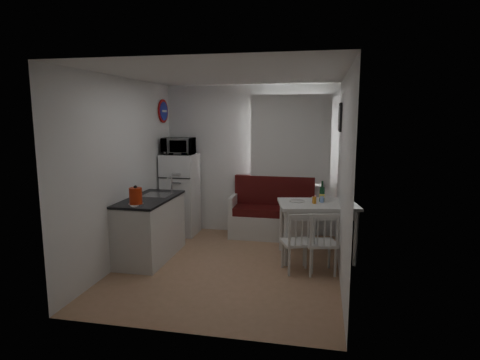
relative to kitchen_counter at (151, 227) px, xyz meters
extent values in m
cube|color=tan|center=(1.20, -0.16, -0.46)|extent=(3.00, 3.50, 0.02)
cube|color=white|center=(1.20, -0.16, 2.14)|extent=(3.00, 3.50, 0.02)
cube|color=white|center=(1.20, 1.59, 0.84)|extent=(3.00, 0.02, 2.60)
cube|color=white|center=(1.20, -1.91, 0.84)|extent=(3.00, 0.02, 2.60)
cube|color=white|center=(-0.30, -0.16, 0.84)|extent=(0.02, 3.50, 2.60)
cube|color=white|center=(2.70, -0.16, 0.84)|extent=(0.02, 3.50, 2.60)
cube|color=silver|center=(1.90, 1.56, 1.17)|extent=(1.22, 0.06, 1.47)
cube|color=silver|center=(1.90, 1.49, 1.22)|extent=(1.35, 0.02, 1.50)
cube|color=silver|center=(0.00, -0.01, -0.03)|extent=(0.60, 1.30, 0.86)
cube|color=black|center=(0.00, -0.01, 0.43)|extent=(0.62, 1.32, 0.03)
cube|color=#99999E|center=(0.02, 0.24, 0.39)|extent=(0.40, 0.40, 0.10)
cylinder|color=silver|center=(0.18, 0.42, 0.57)|extent=(0.02, 0.02, 0.26)
cylinder|color=#1B2AA6|center=(-0.27, 1.29, 1.69)|extent=(0.03, 0.40, 0.40)
cube|color=black|center=(2.67, 0.94, 1.59)|extent=(0.04, 0.52, 0.42)
cube|color=silver|center=(1.64, 1.32, -0.25)|extent=(1.45, 0.56, 0.40)
cube|color=#521212|center=(1.64, 1.32, 0.01)|extent=(1.39, 0.51, 0.13)
cube|color=#521212|center=(1.64, 1.54, 0.33)|extent=(1.39, 0.11, 0.51)
cube|color=silver|center=(2.39, 0.47, 0.35)|extent=(1.23, 0.97, 0.04)
cube|color=silver|center=(2.39, 0.47, 0.26)|extent=(1.10, 0.84, 0.13)
cylinder|color=silver|center=(2.39, 0.47, -0.06)|extent=(0.07, 0.07, 0.78)
cube|color=silver|center=(2.14, -0.10, -0.06)|extent=(0.50, 0.49, 0.04)
cube|color=silver|center=(2.14, -0.26, 0.16)|extent=(0.36, 0.18, 0.41)
cube|color=silver|center=(2.45, -0.10, -0.05)|extent=(0.48, 0.46, 0.04)
cube|color=silver|center=(2.45, -0.27, 0.18)|extent=(0.38, 0.13, 0.42)
cube|color=white|center=(0.02, 1.24, 0.25)|extent=(0.57, 0.57, 1.42)
imported|color=white|center=(0.02, 1.19, 1.11)|extent=(0.52, 0.35, 0.29)
cylinder|color=red|center=(0.05, -0.54, 0.58)|extent=(0.20, 0.20, 0.27)
cylinder|color=orange|center=(2.34, 0.42, 0.42)|extent=(0.06, 0.06, 0.10)
cylinder|color=#91B6F7|center=(2.45, 0.52, 0.42)|extent=(0.05, 0.05, 0.09)
cylinder|color=white|center=(2.09, 0.49, 0.38)|extent=(0.22, 0.22, 0.02)
camera|label=1|loc=(2.42, -5.31, 1.63)|focal=30.00mm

